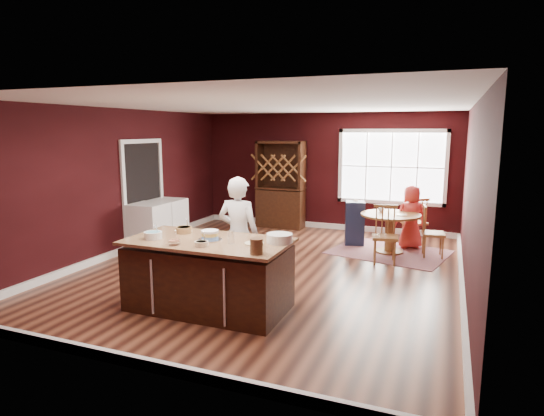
% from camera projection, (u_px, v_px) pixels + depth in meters
% --- Properties ---
extents(room_shell, '(7.00, 7.00, 7.00)m').
position_uv_depth(room_shell, '(271.00, 189.00, 7.41)').
color(room_shell, brown).
rests_on(room_shell, ground).
extents(window, '(2.36, 0.10, 1.66)m').
position_uv_depth(window, '(391.00, 167.00, 10.03)').
color(window, white).
rests_on(window, room_shell).
extents(doorway, '(0.08, 1.26, 2.13)m').
position_uv_depth(doorway, '(144.00, 195.00, 9.08)').
color(doorway, white).
rests_on(doorway, room_shell).
extents(kitchen_island, '(2.10, 1.10, 0.92)m').
position_uv_depth(kitchen_island, '(209.00, 276.00, 5.89)').
color(kitchen_island, '#3B1F0D').
rests_on(kitchen_island, ground).
extents(dining_table, '(1.11, 1.11, 0.75)m').
position_uv_depth(dining_table, '(390.00, 225.00, 8.58)').
color(dining_table, brown).
rests_on(dining_table, ground).
extents(baker, '(0.62, 0.41, 1.67)m').
position_uv_depth(baker, '(239.00, 235.00, 6.44)').
color(baker, silver).
rests_on(baker, ground).
extents(layer_cake, '(0.31, 0.31, 0.13)m').
position_uv_depth(layer_cake, '(210.00, 235.00, 5.79)').
color(layer_cake, white).
rests_on(layer_cake, kitchen_island).
extents(bowl_blue, '(0.23, 0.23, 0.09)m').
position_uv_depth(bowl_blue, '(153.00, 235.00, 5.87)').
color(bowl_blue, white).
rests_on(bowl_blue, kitchen_island).
extents(bowl_yellow, '(0.22, 0.22, 0.08)m').
position_uv_depth(bowl_yellow, '(184.00, 230.00, 6.20)').
color(bowl_yellow, '#9C704D').
rests_on(bowl_yellow, kitchen_island).
extents(bowl_pink, '(0.16, 0.16, 0.06)m').
position_uv_depth(bowl_pink, '(174.00, 242.00, 5.56)').
color(bowl_pink, silver).
rests_on(bowl_pink, kitchen_island).
extents(bowl_olive, '(0.17, 0.17, 0.06)m').
position_uv_depth(bowl_olive, '(201.00, 244.00, 5.48)').
color(bowl_olive, beige).
rests_on(bowl_olive, kitchen_island).
extents(drinking_glass, '(0.08, 0.08, 0.16)m').
position_uv_depth(drinking_glass, '(231.00, 237.00, 5.60)').
color(drinking_glass, silver).
rests_on(drinking_glass, kitchen_island).
extents(dinner_plate, '(0.24, 0.24, 0.02)m').
position_uv_depth(dinner_plate, '(254.00, 243.00, 5.60)').
color(dinner_plate, '#F3EAAD').
rests_on(dinner_plate, kitchen_island).
extents(white_tub, '(0.32, 0.32, 0.11)m').
position_uv_depth(white_tub, '(279.00, 238.00, 5.66)').
color(white_tub, white).
rests_on(white_tub, kitchen_island).
extents(stoneware_crock, '(0.15, 0.15, 0.18)m').
position_uv_depth(stoneware_crock, '(256.00, 246.00, 5.14)').
color(stoneware_crock, '#432F18').
rests_on(stoneware_crock, kitchen_island).
extents(toy_figurine, '(0.05, 0.05, 0.08)m').
position_uv_depth(toy_figurine, '(254.00, 247.00, 5.29)').
color(toy_figurine, '#F5E702').
rests_on(toy_figurine, kitchen_island).
extents(rug, '(2.35, 2.00, 0.01)m').
position_uv_depth(rug, '(389.00, 252.00, 8.67)').
color(rug, brown).
rests_on(rug, ground).
extents(chair_east, '(0.44, 0.45, 0.97)m').
position_uv_depth(chair_east, '(434.00, 231.00, 8.29)').
color(chair_east, '#9D5C2B').
rests_on(chair_east, ground).
extents(chair_south, '(0.49, 0.48, 1.03)m').
position_uv_depth(chair_south, '(385.00, 234.00, 7.90)').
color(chair_south, brown).
rests_on(chair_south, ground).
extents(chair_north, '(0.56, 0.56, 0.98)m').
position_uv_depth(chair_north, '(414.00, 220.00, 9.24)').
color(chair_north, olive).
rests_on(chair_north, ground).
extents(seated_woman, '(0.72, 0.63, 1.25)m').
position_uv_depth(seated_woman, '(411.00, 217.00, 8.88)').
color(seated_woman, '#BC312D').
rests_on(seated_woman, ground).
extents(high_chair, '(0.46, 0.46, 0.93)m').
position_uv_depth(high_chair, '(355.00, 222.00, 9.20)').
color(high_chair, black).
rests_on(high_chair, ground).
extents(toddler, '(0.18, 0.14, 0.26)m').
position_uv_depth(toddler, '(355.00, 205.00, 9.12)').
color(toddler, '#8CA5BF').
rests_on(toddler, high_chair).
extents(table_plate, '(0.20, 0.20, 0.01)m').
position_uv_depth(table_plate, '(402.00, 215.00, 8.38)').
color(table_plate, beige).
rests_on(table_plate, dining_table).
extents(table_cup, '(0.12, 0.12, 0.09)m').
position_uv_depth(table_cup, '(381.00, 210.00, 8.72)').
color(table_cup, white).
rests_on(table_cup, dining_table).
extents(hutch, '(1.12, 0.47, 2.05)m').
position_uv_depth(hutch, '(281.00, 185.00, 10.78)').
color(hutch, '#3D2512').
rests_on(hutch, ground).
extents(washer, '(0.63, 0.61, 0.92)m').
position_uv_depth(washer, '(149.00, 227.00, 8.76)').
color(washer, white).
rests_on(washer, ground).
extents(dryer, '(0.63, 0.61, 0.91)m').
position_uv_depth(dryer, '(168.00, 221.00, 9.35)').
color(dryer, white).
rests_on(dryer, ground).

